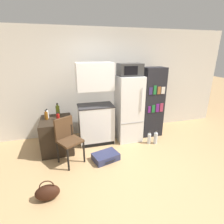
{
  "coord_description": "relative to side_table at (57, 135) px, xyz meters",
  "views": [
    {
      "loc": [
        -1.09,
        -2.45,
        2.11
      ],
      "look_at": [
        -0.16,
        0.85,
        0.92
      ],
      "focal_mm": 28.0,
      "sensor_mm": 36.0,
      "label": 1
    }
  ],
  "objects": [
    {
      "name": "ground_plane",
      "position": [
        1.32,
        -1.22,
        -0.36
      ],
      "size": [
        24.0,
        24.0,
        0.0
      ],
      "primitive_type": "plane",
      "color": "tan"
    },
    {
      "name": "wall_back",
      "position": [
        1.52,
        0.78,
        0.97
      ],
      "size": [
        6.4,
        0.1,
        2.66
      ],
      "color": "silver",
      "rests_on": "ground_plane"
    },
    {
      "name": "side_table",
      "position": [
        0.0,
        0.0,
        0.0
      ],
      "size": [
        0.65,
        0.75,
        0.73
      ],
      "color": "#2D2319",
      "rests_on": "ground_plane"
    },
    {
      "name": "kitchen_hutch",
      "position": [
        0.9,
        0.13,
        0.5
      ],
      "size": [
        0.81,
        0.5,
        1.89
      ],
      "color": "white",
      "rests_on": "ground_plane"
    },
    {
      "name": "refrigerator",
      "position": [
        1.7,
        0.09,
        0.43
      ],
      "size": [
        0.58,
        0.6,
        1.58
      ],
      "color": "white",
      "rests_on": "ground_plane"
    },
    {
      "name": "microwave",
      "position": [
        1.7,
        0.09,
        1.36
      ],
      "size": [
        0.53,
        0.39,
        0.28
      ],
      "color": "#333333",
      "rests_on": "refrigerator"
    },
    {
      "name": "bookshelf",
      "position": [
        2.37,
        0.18,
        0.51
      ],
      "size": [
        0.53,
        0.41,
        1.75
      ],
      "color": "black",
      "rests_on": "ground_plane"
    },
    {
      "name": "bottle_amber_beer",
      "position": [
        -0.18,
        0.06,
        0.45
      ],
      "size": [
        0.07,
        0.07,
        0.21
      ],
      "color": "brown",
      "rests_on": "side_table"
    },
    {
      "name": "bottle_ketchup_red",
      "position": [
        0.06,
        -0.05,
        0.44
      ],
      "size": [
        0.07,
        0.07,
        0.17
      ],
      "color": "#AD1914",
      "rests_on": "side_table"
    },
    {
      "name": "bottle_milk_white",
      "position": [
        -0.17,
        0.14,
        0.45
      ],
      "size": [
        0.07,
        0.07,
        0.2
      ],
      "color": "white",
      "rests_on": "side_table"
    },
    {
      "name": "bottle_olive_oil",
      "position": [
        0.06,
        0.22,
        0.49
      ],
      "size": [
        0.08,
        0.08,
        0.29
      ],
      "color": "#566619",
      "rests_on": "side_table"
    },
    {
      "name": "chair",
      "position": [
        0.21,
        -0.51,
        0.18
      ],
      "size": [
        0.55,
        0.55,
        0.91
      ],
      "rotation": [
        0.0,
        0.0,
        0.54
      ],
      "color": "black",
      "rests_on": "ground_plane"
    },
    {
      "name": "suitcase_large_flat",
      "position": [
        0.93,
        -0.68,
        -0.29
      ],
      "size": [
        0.58,
        0.47,
        0.14
      ],
      "rotation": [
        0.0,
        0.0,
        0.27
      ],
      "color": "navy",
      "rests_on": "ground_plane"
    },
    {
      "name": "handbag",
      "position": [
        -0.14,
        -1.43,
        -0.24
      ],
      "size": [
        0.36,
        0.2,
        0.33
      ],
      "color": "#33190F",
      "rests_on": "ground_plane"
    },
    {
      "name": "water_bottle_front",
      "position": [
        2.25,
        -0.35,
        -0.22
      ],
      "size": [
        0.09,
        0.09,
        0.35
      ],
      "color": "silver",
      "rests_on": "ground_plane"
    },
    {
      "name": "water_bottle_middle",
      "position": [
        2.1,
        -0.3,
        -0.23
      ],
      "size": [
        0.08,
        0.08,
        0.32
      ],
      "color": "silver",
      "rests_on": "ground_plane"
    }
  ]
}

